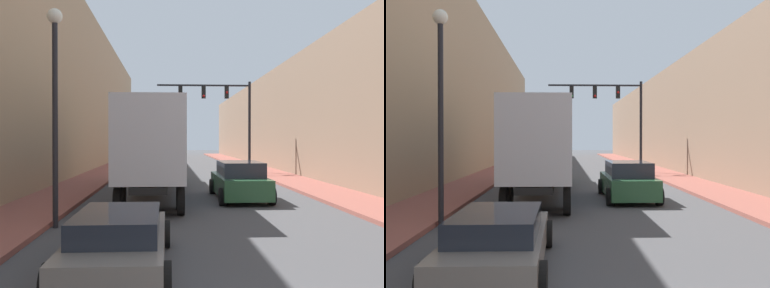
{
  "view_description": "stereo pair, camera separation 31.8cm",
  "coord_description": "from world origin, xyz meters",
  "views": [
    {
      "loc": [
        -1.46,
        -2.89,
        2.57
      ],
      "look_at": [
        -0.61,
        11.39,
        2.42
      ],
      "focal_mm": 40.0,
      "sensor_mm": 36.0,
      "label": 1
    },
    {
      "loc": [
        -1.14,
        -2.91,
        2.57
      ],
      "look_at": [
        -0.61,
        11.39,
        2.42
      ],
      "focal_mm": 40.0,
      "sensor_mm": 36.0,
      "label": 2
    }
  ],
  "objects": [
    {
      "name": "sidewalk_right",
      "position": [
        6.17,
        30.0,
        0.07
      ],
      "size": [
        2.64,
        80.0,
        0.15
      ],
      "color": "brown",
      "rests_on": "ground"
    },
    {
      "name": "suv_car",
      "position": [
        1.67,
        15.37,
        0.77
      ],
      "size": [
        2.19,
        4.93,
        1.62
      ],
      "color": "#234C2D",
      "rests_on": "ground"
    },
    {
      "name": "sidewalk_left",
      "position": [
        -6.17,
        30.0,
        0.07
      ],
      "size": [
        2.64,
        80.0,
        0.15
      ],
      "color": "brown",
      "rests_on": "ground"
    },
    {
      "name": "building_right",
      "position": [
        10.48,
        30.0,
        4.25
      ],
      "size": [
        6.0,
        80.0,
        8.5
      ],
      "color": "#846B56",
      "rests_on": "ground"
    },
    {
      "name": "semi_truck",
      "position": [
        -2.04,
        17.23,
        2.29
      ],
      "size": [
        2.42,
        14.0,
        4.03
      ],
      "color": "silver",
      "rests_on": "ground"
    },
    {
      "name": "sedan_car",
      "position": [
        -2.39,
        5.57,
        0.58
      ],
      "size": [
        2.02,
        4.69,
        1.18
      ],
      "color": "slate",
      "rests_on": "ground"
    },
    {
      "name": "building_left",
      "position": [
        -10.48,
        30.0,
        6.43
      ],
      "size": [
        6.0,
        80.0,
        12.86
      ],
      "color": "tan",
      "rests_on": "ground"
    },
    {
      "name": "traffic_signal_gantry",
      "position": [
        2.88,
        28.62,
        4.91
      ],
      "size": [
        6.97,
        0.35,
        6.87
      ],
      "color": "black",
      "rests_on": "ground"
    },
    {
      "name": "street_lamp",
      "position": [
        -4.7,
        9.74,
        4.13
      ],
      "size": [
        0.44,
        0.44,
        6.37
      ],
      "color": "black",
      "rests_on": "ground"
    }
  ]
}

